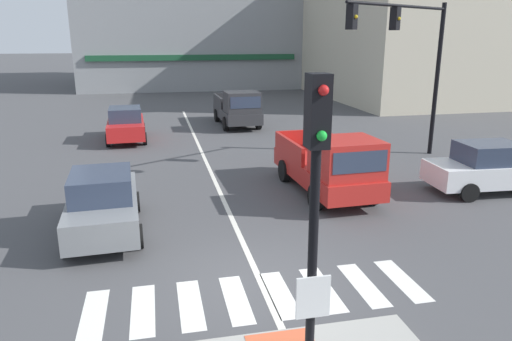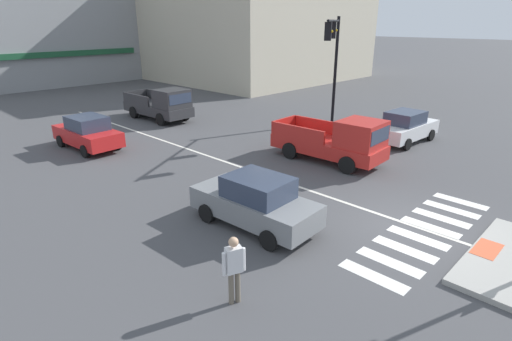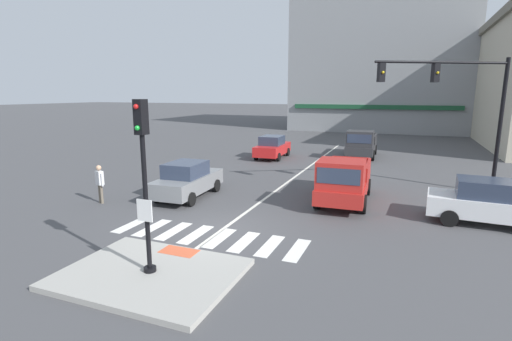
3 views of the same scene
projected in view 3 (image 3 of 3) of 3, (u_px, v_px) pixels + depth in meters
The scene contains 21 objects.
ground_plane at pixel (215, 231), 13.16m from camera, with size 300.00×300.00×0.00m, color #474749.
traffic_island at pixel (150, 274), 9.88m from camera, with size 4.46×3.41×0.15m, color #A3A099.
tactile_pad_front at pixel (179, 251), 11.10m from camera, with size 1.10×0.60×0.01m, color #DB5B38.
signal_pole at pixel (144, 171), 9.33m from camera, with size 0.44×0.38×4.39m.
crosswalk_stripe_a at pixel (132, 225), 13.80m from camera, with size 0.44×1.80×0.01m, color silver.
crosswalk_stripe_b at pixel (152, 228), 13.48m from camera, with size 0.44×1.80×0.01m, color silver.
crosswalk_stripe_c at pixel (174, 231), 13.16m from camera, with size 0.44×1.80×0.01m, color silver.
crosswalk_stripe_d at pixel (196, 234), 12.84m from camera, with size 0.44×1.80×0.01m, color silver.
crosswalk_stripe_e at pixel (219, 238), 12.52m from camera, with size 0.44×1.80×0.01m, color silver.
crosswalk_stripe_f at pixel (244, 242), 12.20m from camera, with size 0.44×1.80×0.01m, color silver.
crosswalk_stripe_g at pixel (270, 246), 11.88m from camera, with size 0.44×1.80×0.01m, color silver.
crosswalk_stripe_h at pixel (297, 250), 11.56m from camera, with size 0.44×1.80×0.01m, color silver.
lane_centre_line at pixel (298, 175), 22.20m from camera, with size 0.14×28.00×0.01m, color silver.
traffic_light_mast at pixel (462, 99), 17.07m from camera, with size 5.58×3.17×6.25m.
building_corner_left at pixel (383, 52), 51.64m from camera, with size 21.56×19.65×20.34m.
car_red_westbound_distant at pixel (272, 147), 27.86m from camera, with size 1.97×4.16×1.64m.
car_white_cross_right at pixel (488, 203), 13.70m from camera, with size 4.19×2.02×1.64m.
car_grey_westbound_near at pixel (187, 180), 17.31m from camera, with size 2.00×4.18×1.64m.
pickup_truck_charcoal_eastbound_distant at pixel (361, 144), 27.98m from camera, with size 2.17×5.15×2.08m.
pickup_truck_red_eastbound_mid at pixel (344, 182), 16.23m from camera, with size 2.22×5.17×2.08m.
pedestrian_at_curb_left at pixel (100, 181), 16.32m from camera, with size 0.52×0.33×1.67m.
Camera 3 is at (5.93, -11.07, 4.67)m, focal length 26.73 mm.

